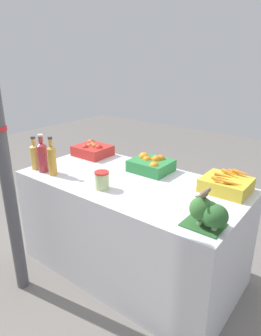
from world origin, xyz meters
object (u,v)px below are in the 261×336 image
support_pole (1,145)px  broccoli_pile (208,213)px  orange_crate (151,164)px  carrot_crate (227,184)px  pickle_jar (102,180)px  apple_crate (93,150)px  juice_bottle_golden (35,156)px  juice_bottle_amber (52,159)px  sparrow_bird (205,193)px  juice_bottle_ruby (42,156)px

support_pole → broccoli_pile: size_ratio=9.26×
orange_crate → carrot_crate: (0.63, -0.00, -0.00)m
support_pole → carrot_crate: size_ratio=7.24×
orange_crate → broccoli_pile: 0.90m
carrot_crate → pickle_jar: carrot_crate is taller
apple_crate → juice_bottle_golden: (-0.12, -0.55, 0.06)m
broccoli_pile → carrot_crate: bearing=100.4°
broccoli_pile → juice_bottle_golden: 1.52m
apple_crate → orange_crate: (0.67, -0.00, 0.00)m
pickle_jar → carrot_crate: bearing=35.1°
support_pole → broccoli_pile: (1.28, 0.42, -0.25)m
juice_bottle_amber → sparrow_bird: 1.27m
juice_bottle_ruby → support_pole: bearing=-71.2°
orange_crate → juice_bottle_golden: size_ratio=1.15×
apple_crate → carrot_crate: 1.30m
orange_crate → support_pole: bearing=-120.3°
support_pole → apple_crate: support_pole is taller
carrot_crate → juice_bottle_ruby: 1.43m
broccoli_pile → juice_bottle_ruby: size_ratio=0.80×
orange_crate → sparrow_bird: sparrow_bird is taller
carrot_crate → broccoli_pile: bearing=-79.6°
orange_crate → broccoli_pile: size_ratio=1.28×
support_pole → carrot_crate: (1.19, 0.94, -0.29)m
carrot_crate → juice_bottle_amber: (-1.20, -0.54, 0.08)m
broccoli_pile → sparrow_bird: bearing=-175.2°
apple_crate → juice_bottle_ruby: bearing=-92.0°
sparrow_bird → apple_crate: bearing=76.9°
juice_bottle_amber → pickle_jar: size_ratio=2.42×
apple_crate → broccoli_pile: bearing=-20.6°
broccoli_pile → sparrow_bird: 0.11m
juice_bottle_ruby → orange_crate: bearing=38.4°
orange_crate → juice_bottle_amber: 0.79m
juice_bottle_amber → broccoli_pile: bearing=0.9°
apple_crate → juice_bottle_golden: 0.56m
orange_crate → pickle_jar: orange_crate is taller
broccoli_pile → apple_crate: bearing=159.4°
juice_bottle_ruby → juice_bottle_amber: (0.12, 0.00, -0.00)m
carrot_crate → sparrow_bird: (0.07, -0.53, 0.15)m
juice_bottle_golden → juice_bottle_ruby: bearing=0.0°
broccoli_pile → juice_bottle_ruby: 1.42m
support_pole → juice_bottle_ruby: (-0.14, 0.40, -0.21)m
support_pole → orange_crate: 1.13m
apple_crate → sparrow_bird: 1.47m
orange_crate → sparrow_bird: size_ratio=2.33×
support_pole → juice_bottle_golden: support_pole is taller
apple_crate → pickle_jar: bearing=-40.4°
orange_crate → juice_bottle_ruby: juice_bottle_ruby is taller
carrot_crate → juice_bottle_ruby: juice_bottle_ruby is taller
sparrow_bird → orange_crate: bearing=61.0°
orange_crate → juice_bottle_golden: juice_bottle_golden is taller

